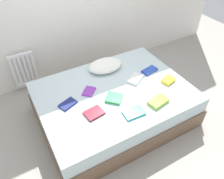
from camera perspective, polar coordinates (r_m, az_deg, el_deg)
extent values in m
plane|color=#9E998E|center=(3.21, 0.44, -6.97)|extent=(8.00, 8.00, 0.00)
cube|color=brown|center=(3.11, 0.45, -5.25)|extent=(2.00, 1.50, 0.28)
cube|color=silver|center=(2.93, 0.48, -1.89)|extent=(1.96, 1.46, 0.22)
cylinder|color=white|center=(3.64, -24.41, 4.04)|extent=(0.04, 0.04, 0.56)
cylinder|color=white|center=(3.64, -23.46, 4.36)|extent=(0.04, 0.04, 0.56)
cylinder|color=white|center=(3.64, -22.52, 4.69)|extent=(0.04, 0.04, 0.56)
cylinder|color=white|center=(3.65, -21.57, 5.01)|extent=(0.04, 0.04, 0.56)
cylinder|color=white|center=(3.65, -20.63, 5.32)|extent=(0.04, 0.04, 0.56)
cylinder|color=white|center=(3.65, -19.68, 5.64)|extent=(0.04, 0.04, 0.56)
cube|color=white|center=(3.51, -23.10, 8.22)|extent=(0.36, 0.04, 0.04)
cube|color=white|center=(3.79, -21.08, 1.72)|extent=(0.36, 0.04, 0.04)
ellipsoid|color=white|center=(3.19, -1.78, 6.31)|extent=(0.50, 0.36, 0.13)
cube|color=#2847B7|center=(3.22, 9.81, 4.94)|extent=(0.25, 0.17, 0.03)
cube|color=navy|center=(2.71, -11.50, -3.75)|extent=(0.24, 0.20, 0.03)
cube|color=teal|center=(2.56, 5.64, -6.14)|extent=(0.25, 0.17, 0.03)
cube|color=green|center=(2.72, 0.50, -2.26)|extent=(0.27, 0.27, 0.04)
cube|color=white|center=(3.03, 6.20, 2.78)|extent=(0.27, 0.24, 0.04)
cube|color=maroon|center=(2.56, -4.75, -6.16)|extent=(0.24, 0.20, 0.03)
cube|color=yellow|center=(3.08, 14.53, 2.37)|extent=(0.20, 0.17, 0.05)
cube|color=purple|center=(2.84, -6.06, -0.48)|extent=(0.22, 0.23, 0.02)
cube|color=#8CC638|center=(2.73, 12.03, -3.07)|extent=(0.27, 0.19, 0.05)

